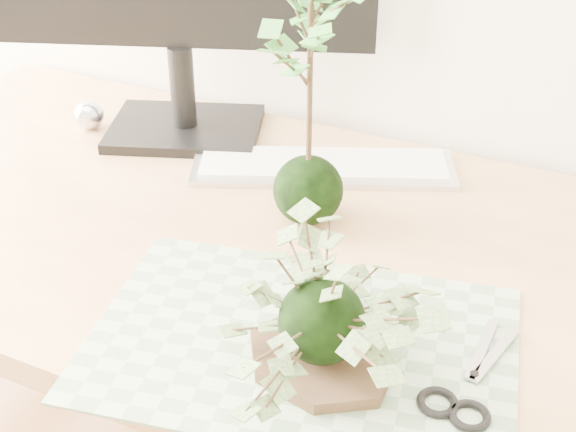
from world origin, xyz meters
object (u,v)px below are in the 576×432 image
object	(u,v)px
ivy_kokedama	(323,288)
keyboard	(323,166)
desk	(310,296)
maple_kokedama	(311,24)

from	to	relation	value
ivy_kokedama	keyboard	size ratio (longest dim) A/B	0.77
desk	maple_kokedama	world-z (taller)	maple_kokedama
desk	keyboard	distance (m)	0.23
ivy_kokedama	keyboard	distance (m)	0.46
maple_kokedama	keyboard	distance (m)	0.32
maple_kokedama	keyboard	size ratio (longest dim) A/B	0.96
ivy_kokedama	maple_kokedama	distance (m)	0.35
keyboard	ivy_kokedama	bearing A→B (deg)	-90.67
maple_kokedama	desk	bearing A→B (deg)	-61.97
desk	maple_kokedama	size ratio (longest dim) A/B	3.89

